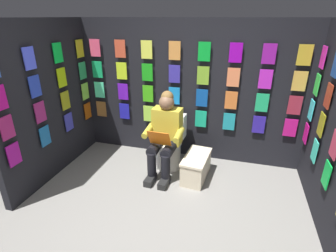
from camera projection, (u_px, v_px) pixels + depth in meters
The scene contains 6 objects.
ground_plane at pixel (148, 242), 2.63m from camera, with size 30.00×30.00×0.00m, color gray.
display_wall_back at pixel (189, 92), 3.94m from camera, with size 3.47×0.14×2.10m.
display_wall_right at pixel (48, 102), 3.50m from camera, with size 0.14×1.89×2.10m.
toilet at pixel (169, 145), 3.91m from camera, with size 0.41×0.56×0.77m.
person_reading at pixel (165, 135), 3.60m from camera, with size 0.54×0.69×1.19m.
comic_longbox_near at pixel (196, 167), 3.63m from camera, with size 0.36×0.64×0.35m.
Camera 1 is at (-0.73, 1.83, 2.12)m, focal length 27.79 mm.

